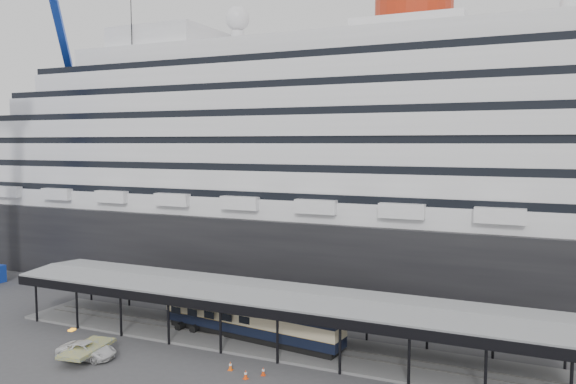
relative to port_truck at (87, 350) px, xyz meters
name	(u,v)px	position (x,y,z in m)	size (l,w,h in m)	color
ground	(244,362)	(13.28, 5.03, -0.74)	(200.00, 200.00, 0.00)	#3B3B3E
cruise_ship	(353,150)	(13.33, 37.03, 17.61)	(130.00, 30.00, 43.90)	black
platform_canopy	(268,320)	(13.28, 10.03, 1.63)	(56.00, 9.18, 5.30)	slate
port_truck	(87,350)	(0.00, 0.00, 0.00)	(2.45, 5.30, 1.47)	silver
pullman_carriage	(250,317)	(11.35, 10.03, 1.64)	(19.83, 4.96, 19.31)	black
traffic_cone_left	(230,366)	(13.14, 2.91, -0.34)	(0.46, 0.46, 0.79)	#F6590D
traffic_cone_mid	(246,374)	(15.17, 1.87, -0.36)	(0.51, 0.51, 0.76)	#F6450D
traffic_cone_right	(263,371)	(16.18, 3.08, -0.37)	(0.46, 0.46, 0.74)	red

